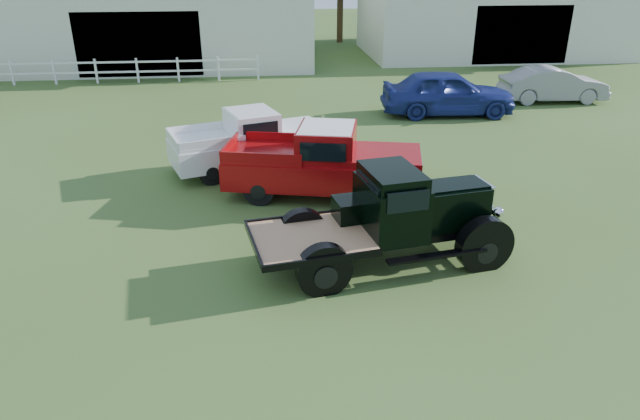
{
  "coord_description": "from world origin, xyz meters",
  "views": [
    {
      "loc": [
        -0.94,
        -9.61,
        5.97
      ],
      "look_at": [
        0.2,
        1.2,
        1.05
      ],
      "focal_mm": 32.0,
      "sensor_mm": 36.0,
      "label": 1
    }
  ],
  "objects_px": {
    "white_pickup": "(250,141)",
    "misc_car_grey": "(553,85)",
    "vintage_flatbed": "(385,217)",
    "misc_car_blue": "(448,92)",
    "red_pickup": "(323,161)"
  },
  "relations": [
    {
      "from": "vintage_flatbed",
      "to": "misc_car_blue",
      "type": "bearing_deg",
      "value": 56.72
    },
    {
      "from": "white_pickup",
      "to": "vintage_flatbed",
      "type": "bearing_deg",
      "value": -83.71
    },
    {
      "from": "vintage_flatbed",
      "to": "misc_car_grey",
      "type": "xyz_separation_m",
      "value": [
        10.24,
        13.23,
        -0.29
      ]
    },
    {
      "from": "vintage_flatbed",
      "to": "red_pickup",
      "type": "xyz_separation_m",
      "value": [
        -0.88,
        3.77,
        -0.07
      ]
    },
    {
      "from": "vintage_flatbed",
      "to": "white_pickup",
      "type": "xyz_separation_m",
      "value": [
        -2.81,
        6.01,
        -0.16
      ]
    },
    {
      "from": "red_pickup",
      "to": "misc_car_grey",
      "type": "relative_size",
      "value": 1.18
    },
    {
      "from": "vintage_flatbed",
      "to": "misc_car_blue",
      "type": "xyz_separation_m",
      "value": [
        5.0,
        11.59,
        -0.14
      ]
    },
    {
      "from": "vintage_flatbed",
      "to": "misc_car_grey",
      "type": "height_order",
      "value": "vintage_flatbed"
    },
    {
      "from": "white_pickup",
      "to": "misc_car_blue",
      "type": "xyz_separation_m",
      "value": [
        7.81,
        5.58,
        0.02
      ]
    },
    {
      "from": "vintage_flatbed",
      "to": "white_pickup",
      "type": "height_order",
      "value": "vintage_flatbed"
    },
    {
      "from": "white_pickup",
      "to": "misc_car_grey",
      "type": "relative_size",
      "value": 1.06
    },
    {
      "from": "white_pickup",
      "to": "misc_car_grey",
      "type": "distance_m",
      "value": 14.92
    },
    {
      "from": "white_pickup",
      "to": "misc_car_grey",
      "type": "height_order",
      "value": "white_pickup"
    },
    {
      "from": "red_pickup",
      "to": "white_pickup",
      "type": "height_order",
      "value": "red_pickup"
    },
    {
      "from": "misc_car_blue",
      "to": "misc_car_grey",
      "type": "bearing_deg",
      "value": -69.09
    }
  ]
}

